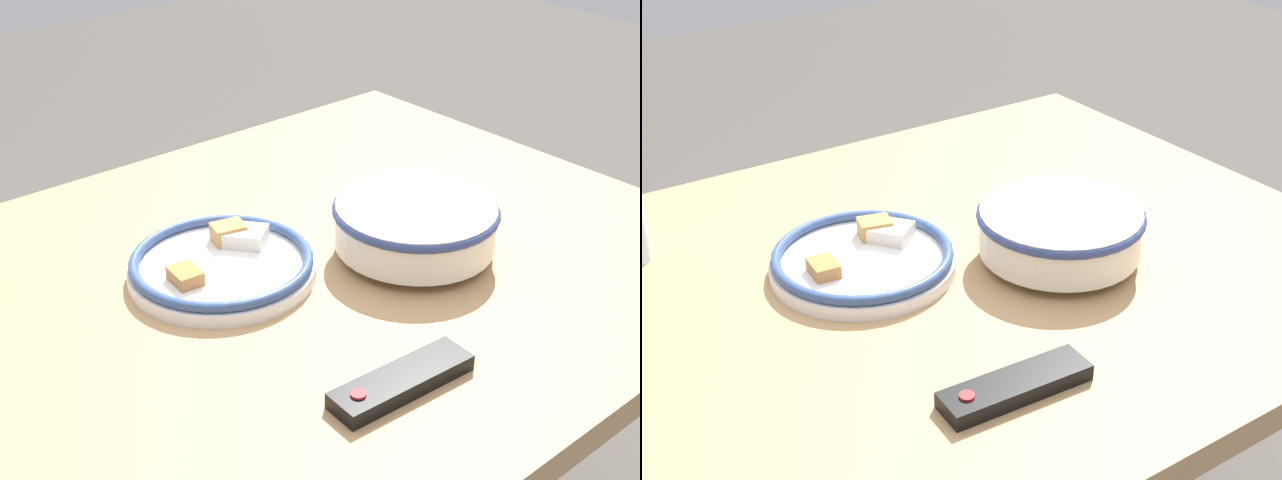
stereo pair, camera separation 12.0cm
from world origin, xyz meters
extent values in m
cube|color=tan|center=(0.00, 0.00, 0.74)|extent=(1.12, 0.91, 0.04)
cylinder|color=tan|center=(-0.49, -0.38, 0.36)|extent=(0.06, 0.06, 0.72)
cylinder|color=silver|center=(-0.13, 0.08, 0.76)|extent=(0.10, 0.10, 0.01)
cylinder|color=silver|center=(-0.13, 0.08, 0.80)|extent=(0.22, 0.22, 0.06)
cylinder|color=#9E4C1E|center=(-0.13, 0.08, 0.80)|extent=(0.20, 0.20, 0.05)
torus|color=navy|center=(-0.13, 0.08, 0.82)|extent=(0.23, 0.23, 0.01)
cylinder|color=white|center=(0.11, -0.05, 0.76)|extent=(0.25, 0.25, 0.02)
torus|color=#334C7F|center=(0.11, -0.05, 0.78)|extent=(0.25, 0.25, 0.01)
cube|color=#B2753D|center=(0.17, -0.04, 0.78)|extent=(0.04, 0.05, 0.02)
cube|color=tan|center=(0.06, -0.10, 0.79)|extent=(0.05, 0.05, 0.03)
cube|color=silver|center=(0.05, -0.08, 0.78)|extent=(0.07, 0.07, 0.02)
cube|color=black|center=(0.10, 0.28, 0.77)|extent=(0.18, 0.06, 0.02)
cylinder|color=red|center=(0.16, 0.27, 0.78)|extent=(0.02, 0.02, 0.00)
camera|label=1|loc=(0.67, 0.81, 1.37)|focal=50.00mm
camera|label=2|loc=(0.58, 0.89, 1.37)|focal=50.00mm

